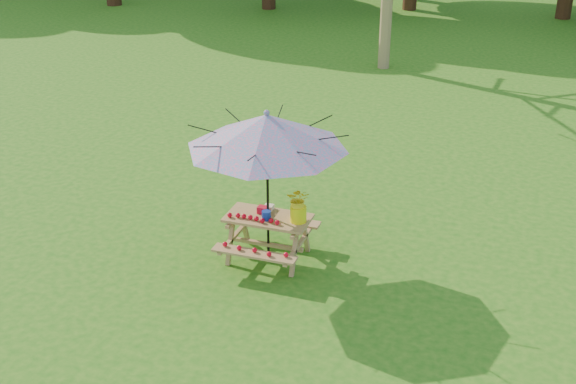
% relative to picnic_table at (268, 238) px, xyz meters
% --- Properties ---
extents(picnic_table, '(1.20, 1.32, 0.67)m').
position_rel_picnic_table_xyz_m(picnic_table, '(0.00, 0.00, 0.00)').
color(picnic_table, '#9C7D46').
rests_on(picnic_table, ground).
extents(patio_umbrella, '(2.54, 2.54, 2.25)m').
position_rel_picnic_table_xyz_m(patio_umbrella, '(0.00, 0.00, 1.62)').
color(patio_umbrella, black).
rests_on(patio_umbrella, ground).
extents(produce_bins, '(0.26, 0.44, 0.13)m').
position_rel_picnic_table_xyz_m(produce_bins, '(-0.05, 0.05, 0.40)').
color(produce_bins, red).
rests_on(produce_bins, picnic_table).
extents(tomatoes_row, '(0.77, 0.13, 0.07)m').
position_rel_picnic_table_xyz_m(tomatoes_row, '(-0.15, -0.18, 0.38)').
color(tomatoes_row, red).
rests_on(tomatoes_row, picnic_table).
extents(flower_bucket, '(0.36, 0.33, 0.51)m').
position_rel_picnic_table_xyz_m(flower_bucket, '(0.45, 0.00, 0.62)').
color(flower_bucket, '#FCF60D').
rests_on(flower_bucket, picnic_table).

